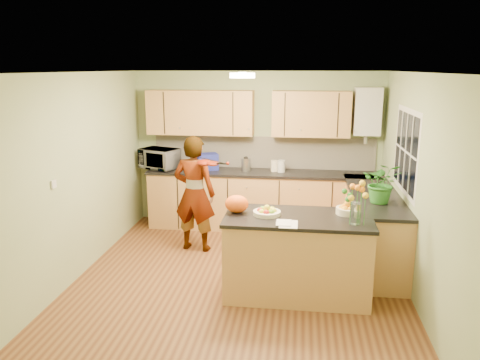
# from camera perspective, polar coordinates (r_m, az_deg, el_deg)

# --- Properties ---
(floor) EXTENTS (4.50, 4.50, 0.00)m
(floor) POSITION_cam_1_polar(r_m,az_deg,el_deg) (5.91, -0.12, -12.00)
(floor) COLOR #562E18
(floor) RESTS_ON ground
(ceiling) EXTENTS (4.00, 4.50, 0.02)m
(ceiling) POSITION_cam_1_polar(r_m,az_deg,el_deg) (5.33, -0.13, 13.00)
(ceiling) COLOR white
(ceiling) RESTS_ON wall_back
(wall_back) EXTENTS (4.00, 0.02, 2.50)m
(wall_back) POSITION_cam_1_polar(r_m,az_deg,el_deg) (7.68, 2.11, 3.80)
(wall_back) COLOR #8C9F71
(wall_back) RESTS_ON floor
(wall_front) EXTENTS (4.00, 0.02, 2.50)m
(wall_front) POSITION_cam_1_polar(r_m,az_deg,el_deg) (3.38, -5.25, -9.17)
(wall_front) COLOR #8C9F71
(wall_front) RESTS_ON floor
(wall_left) EXTENTS (0.02, 4.50, 2.50)m
(wall_left) POSITION_cam_1_polar(r_m,az_deg,el_deg) (6.08, -19.15, 0.44)
(wall_left) COLOR #8C9F71
(wall_left) RESTS_ON floor
(wall_right) EXTENTS (0.02, 4.50, 2.50)m
(wall_right) POSITION_cam_1_polar(r_m,az_deg,el_deg) (5.60, 20.63, -0.78)
(wall_right) COLOR #8C9F71
(wall_right) RESTS_ON floor
(back_counter) EXTENTS (3.64, 0.62, 0.94)m
(back_counter) POSITION_cam_1_polar(r_m,az_deg,el_deg) (7.55, 2.60, -2.44)
(back_counter) COLOR #BD834B
(back_counter) RESTS_ON floor
(right_counter) EXTENTS (0.62, 2.24, 0.94)m
(right_counter) POSITION_cam_1_polar(r_m,az_deg,el_deg) (6.56, 15.87, -5.48)
(right_counter) COLOR #BD834B
(right_counter) RESTS_ON floor
(splashback) EXTENTS (3.60, 0.02, 0.52)m
(splashback) POSITION_cam_1_polar(r_m,az_deg,el_deg) (7.67, 2.84, 3.39)
(splashback) COLOR beige
(splashback) RESTS_ON back_counter
(upper_cabinets) EXTENTS (3.20, 0.34, 0.70)m
(upper_cabinets) POSITION_cam_1_polar(r_m,az_deg,el_deg) (7.45, 0.66, 8.16)
(upper_cabinets) COLOR #BD834B
(upper_cabinets) RESTS_ON wall_back
(boiler) EXTENTS (0.40, 0.30, 0.86)m
(boiler) POSITION_cam_1_polar(r_m,az_deg,el_deg) (7.47, 15.25, 8.07)
(boiler) COLOR silver
(boiler) RESTS_ON wall_back
(window_right) EXTENTS (0.01, 1.30, 1.05)m
(window_right) POSITION_cam_1_polar(r_m,az_deg,el_deg) (6.11, 19.57, 3.34)
(window_right) COLOR silver
(window_right) RESTS_ON wall_right
(light_switch) EXTENTS (0.02, 0.09, 0.09)m
(light_switch) POSITION_cam_1_polar(r_m,az_deg,el_deg) (5.55, -21.77, -0.47)
(light_switch) COLOR silver
(light_switch) RESTS_ON wall_left
(ceiling_lamp) EXTENTS (0.30, 0.30, 0.07)m
(ceiling_lamp) POSITION_cam_1_polar(r_m,az_deg,el_deg) (5.63, 0.29, 12.64)
(ceiling_lamp) COLOR #FFEABF
(ceiling_lamp) RESTS_ON ceiling
(peninsula_island) EXTENTS (1.64, 0.84, 0.94)m
(peninsula_island) POSITION_cam_1_polar(r_m,az_deg,el_deg) (5.42, 6.96, -9.10)
(peninsula_island) COLOR #BD834B
(peninsula_island) RESTS_ON floor
(fruit_dish) EXTENTS (0.31, 0.31, 0.11)m
(fruit_dish) POSITION_cam_1_polar(r_m,az_deg,el_deg) (5.26, 3.30, -3.81)
(fruit_dish) COLOR beige
(fruit_dish) RESTS_ON peninsula_island
(orange_bowl) EXTENTS (0.26, 0.26, 0.15)m
(orange_bowl) POSITION_cam_1_polar(r_m,az_deg,el_deg) (5.41, 12.98, -3.42)
(orange_bowl) COLOR beige
(orange_bowl) RESTS_ON peninsula_island
(flower_vase) EXTENTS (0.27, 0.27, 0.50)m
(flower_vase) POSITION_cam_1_polar(r_m,az_deg,el_deg) (5.03, 14.04, -1.61)
(flower_vase) COLOR silver
(flower_vase) RESTS_ON peninsula_island
(orange_bag) EXTENTS (0.33, 0.30, 0.20)m
(orange_bag) POSITION_cam_1_polar(r_m,az_deg,el_deg) (5.33, -0.40, -2.92)
(orange_bag) COLOR #EF5713
(orange_bag) RESTS_ON peninsula_island
(papers) EXTENTS (0.19, 0.26, 0.01)m
(papers) POSITION_cam_1_polar(r_m,az_deg,el_deg) (4.98, 5.92, -5.35)
(papers) COLOR white
(papers) RESTS_ON peninsula_island
(violinist) EXTENTS (0.65, 0.48, 1.65)m
(violinist) POSITION_cam_1_polar(r_m,az_deg,el_deg) (6.60, -5.57, -1.67)
(violinist) COLOR tan
(violinist) RESTS_ON floor
(violin) EXTENTS (0.62, 0.54, 0.16)m
(violin) POSITION_cam_1_polar(r_m,az_deg,el_deg) (6.24, -4.33, 2.12)
(violin) COLOR #4B0B04
(violin) RESTS_ON violinist
(microwave) EXTENTS (0.70, 0.60, 0.33)m
(microwave) POSITION_cam_1_polar(r_m,az_deg,el_deg) (7.74, -9.82, 2.58)
(microwave) COLOR silver
(microwave) RESTS_ON back_counter
(blue_box) EXTENTS (0.39, 0.35, 0.26)m
(blue_box) POSITION_cam_1_polar(r_m,az_deg,el_deg) (7.57, -4.00, 2.25)
(blue_box) COLOR navy
(blue_box) RESTS_ON back_counter
(kettle) EXTENTS (0.15, 0.15, 0.27)m
(kettle) POSITION_cam_1_polar(r_m,az_deg,el_deg) (7.47, 0.72, 1.98)
(kettle) COLOR #ADADB1
(kettle) RESTS_ON back_counter
(jar_cream) EXTENTS (0.12, 0.12, 0.17)m
(jar_cream) POSITION_cam_1_polar(r_m,az_deg,el_deg) (7.46, 4.21, 1.73)
(jar_cream) COLOR beige
(jar_cream) RESTS_ON back_counter
(jar_white) EXTENTS (0.14, 0.14, 0.19)m
(jar_white) POSITION_cam_1_polar(r_m,az_deg,el_deg) (7.41, 5.05, 1.69)
(jar_white) COLOR silver
(jar_white) RESTS_ON back_counter
(potted_plant) EXTENTS (0.51, 0.46, 0.51)m
(potted_plant) POSITION_cam_1_polar(r_m,az_deg,el_deg) (5.91, 16.95, -0.32)
(potted_plant) COLOR #2F7B29
(potted_plant) RESTS_ON right_counter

